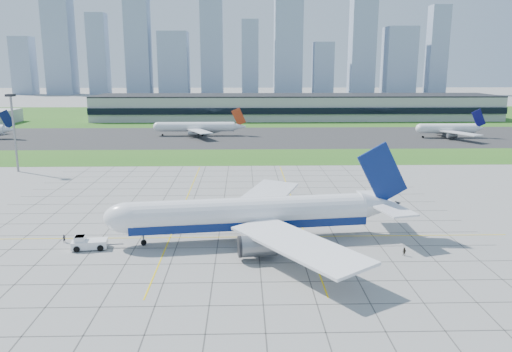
% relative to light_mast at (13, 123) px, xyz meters
% --- Properties ---
extents(ground, '(1400.00, 1400.00, 0.00)m').
position_rel_light_mast_xyz_m(ground, '(70.00, -65.00, -16.18)').
color(ground, '#969691').
rests_on(ground, ground).
extents(grass_median, '(700.00, 35.00, 0.04)m').
position_rel_light_mast_xyz_m(grass_median, '(70.00, 25.00, -16.16)').
color(grass_median, '#275F1B').
rests_on(grass_median, ground).
extents(asphalt_taxiway, '(700.00, 75.00, 0.04)m').
position_rel_light_mast_xyz_m(asphalt_taxiway, '(70.00, 80.00, -16.15)').
color(asphalt_taxiway, '#383838').
rests_on(asphalt_taxiway, ground).
extents(grass_far, '(700.00, 145.00, 0.04)m').
position_rel_light_mast_xyz_m(grass_far, '(70.00, 190.00, -16.16)').
color(grass_far, '#275F1B').
rests_on(grass_far, ground).
extents(apron_markings, '(120.00, 130.00, 0.03)m').
position_rel_light_mast_xyz_m(apron_markings, '(70.43, -53.91, -16.17)').
color(apron_markings, '#474744').
rests_on(apron_markings, ground).
extents(terminal, '(260.00, 43.00, 15.80)m').
position_rel_light_mast_xyz_m(terminal, '(110.00, 164.87, -8.29)').
color(terminal, '#B7B7B2').
rests_on(terminal, ground).
extents(light_mast, '(2.50, 2.50, 25.60)m').
position_rel_light_mast_xyz_m(light_mast, '(0.00, 0.00, 0.00)').
color(light_mast, gray).
rests_on(light_mast, ground).
extents(city_skyline, '(523.00, 32.40, 160.00)m').
position_rel_light_mast_xyz_m(city_skyline, '(61.29, 455.00, 42.91)').
color(city_skyline, '#8B9DB6').
rests_on(city_skyline, ground).
extents(airliner, '(61.79, 62.26, 19.49)m').
position_rel_light_mast_xyz_m(airliner, '(76.76, -68.57, -10.85)').
color(airliner, white).
rests_on(airliner, ground).
extents(pushback_tug, '(9.68, 4.04, 2.66)m').
position_rel_light_mast_xyz_m(pushback_tug, '(45.11, -73.01, -15.00)').
color(pushback_tug, white).
rests_on(pushback_tug, ground).
extents(crew_near, '(0.65, 0.73, 1.68)m').
position_rel_light_mast_xyz_m(crew_near, '(39.29, -69.34, -15.34)').
color(crew_near, black).
rests_on(crew_near, ground).
extents(crew_far, '(0.96, 1.00, 1.63)m').
position_rel_light_mast_xyz_m(crew_far, '(105.00, -78.19, -15.37)').
color(crew_far, black).
rests_on(crew_far, ground).
extents(distant_jet_1, '(44.21, 42.66, 14.08)m').
position_rel_light_mast_xyz_m(distant_jet_1, '(52.23, 85.31, -11.69)').
color(distant_jet_1, white).
rests_on(distant_jet_1, ground).
extents(distant_jet_2, '(31.90, 42.66, 14.08)m').
position_rel_light_mast_xyz_m(distant_jet_2, '(175.57, 75.15, -11.70)').
color(distant_jet_2, white).
rests_on(distant_jet_2, ground).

